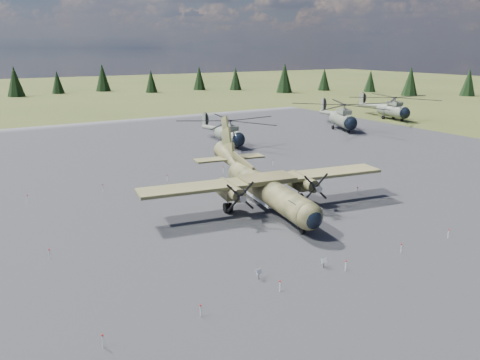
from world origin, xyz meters
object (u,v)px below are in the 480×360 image
helicopter_near (229,127)px  helicopter_far (393,103)px  transport_plane (263,183)px  helicopter_mid (343,112)px

helicopter_near → helicopter_far: helicopter_far is taller
helicopter_near → helicopter_far: 48.10m
transport_plane → helicopter_mid: 50.45m
transport_plane → helicopter_near: transport_plane is taller
helicopter_near → helicopter_mid: bearing=8.0°
helicopter_mid → transport_plane: bearing=-120.9°
transport_plane → helicopter_near: bearing=75.6°
helicopter_mid → helicopter_far: bearing=35.3°
transport_plane → helicopter_far: (59.96, 35.86, 1.25)m
helicopter_far → transport_plane: bearing=-139.6°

